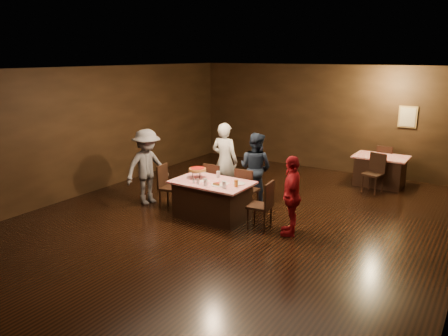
{
  "coord_description": "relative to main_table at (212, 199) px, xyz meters",
  "views": [
    {
      "loc": [
        4.26,
        -7.06,
        3.26
      ],
      "look_at": [
        -0.42,
        0.25,
        1.0
      ],
      "focal_mm": 35.0,
      "sensor_mm": 36.0,
      "label": 1
    }
  ],
  "objects": [
    {
      "name": "napkin_left",
      "position": [
        -0.15,
        -0.05,
        0.39
      ],
      "size": [
        0.21,
        0.21,
        0.01
      ],
      "primitive_type": "cube",
      "rotation": [
        0.0,
        0.0,
        -0.35
      ],
      "color": "white",
      "rests_on": "main_table"
    },
    {
      "name": "chair_end_left",
      "position": [
        -1.1,
        -0.0,
        0.09
      ],
      "size": [
        0.49,
        0.49,
        0.95
      ],
      "primitive_type": "cube",
      "rotation": [
        0.0,
        0.0,
        1.75
      ],
      "color": "black",
      "rests_on": "ground"
    },
    {
      "name": "diner_navy_hoodie",
      "position": [
        0.3,
        1.28,
        0.42
      ],
      "size": [
        0.82,
        0.65,
        1.61
      ],
      "primitive_type": "imported",
      "rotation": [
        0.0,
        0.0,
        3.09
      ],
      "color": "#172132",
      "rests_on": "ground"
    },
    {
      "name": "glass_front_right",
      "position": [
        0.45,
        -0.25,
        0.46
      ],
      "size": [
        0.08,
        0.08,
        0.14
      ],
      "primitive_type": "cylinder",
      "color": "silver",
      "rests_on": "main_table"
    },
    {
      "name": "room",
      "position": [
        0.52,
        0.06,
        1.75
      ],
      "size": [
        10.0,
        10.04,
        3.02
      ],
      "color": "black",
      "rests_on": "ground"
    },
    {
      "name": "chair_end_right",
      "position": [
        1.1,
        -0.0,
        0.09
      ],
      "size": [
        0.46,
        0.46,
        0.95
      ],
      "primitive_type": "cube",
      "rotation": [
        0.0,
        0.0,
        -1.47
      ],
      "color": "black",
      "rests_on": "ground"
    },
    {
      "name": "glass_back",
      "position": [
        -0.05,
        0.3,
        0.46
      ],
      "size": [
        0.08,
        0.08,
        0.14
      ],
      "primitive_type": "cylinder",
      "color": "silver",
      "rests_on": "main_table"
    },
    {
      "name": "chair_back_near",
      "position": [
        2.33,
        3.51,
        0.09
      ],
      "size": [
        0.51,
        0.51,
        0.95
      ],
      "primitive_type": "cube",
      "rotation": [
        0.0,
        0.0,
        -0.24
      ],
      "color": "black",
      "rests_on": "ground"
    },
    {
      "name": "main_table",
      "position": [
        0.0,
        0.0,
        0.0
      ],
      "size": [
        1.6,
        1.0,
        0.77
      ],
      "primitive_type": "cube",
      "color": "#AA0B1A",
      "rests_on": "ground"
    },
    {
      "name": "glass_front_left",
      "position": [
        0.05,
        -0.3,
        0.46
      ],
      "size": [
        0.08,
        0.08,
        0.14
      ],
      "primitive_type": "cylinder",
      "color": "silver",
      "rests_on": "main_table"
    },
    {
      "name": "chair_far_right",
      "position": [
        0.4,
        0.75,
        0.09
      ],
      "size": [
        0.45,
        0.45,
        0.95
      ],
      "primitive_type": "cube",
      "rotation": [
        0.0,
        0.0,
        3.22
      ],
      "color": "black",
      "rests_on": "ground"
    },
    {
      "name": "chair_far_left",
      "position": [
        -0.4,
        0.75,
        0.09
      ],
      "size": [
        0.42,
        0.42,
        0.95
      ],
      "primitive_type": "cube",
      "rotation": [
        0.0,
        0.0,
        3.14
      ],
      "color": "black",
      "rests_on": "ground"
    },
    {
      "name": "diner_grey_knit",
      "position": [
        -1.72,
        -0.04,
        0.46
      ],
      "size": [
        0.86,
        1.21,
        1.69
      ],
      "primitive_type": "imported",
      "rotation": [
        0.0,
        0.0,
        1.34
      ],
      "color": "slate",
      "rests_on": "ground"
    },
    {
      "name": "chair_back_far",
      "position": [
        2.33,
        4.81,
        0.09
      ],
      "size": [
        0.46,
        0.46,
        0.95
      ],
      "primitive_type": "cube",
      "rotation": [
        0.0,
        0.0,
        3.04
      ],
      "color": "black",
      "rests_on": "ground"
    },
    {
      "name": "diner_white_jacket",
      "position": [
        -0.47,
        1.22,
        0.5
      ],
      "size": [
        0.67,
        0.46,
        1.78
      ],
      "primitive_type": "imported",
      "rotation": [
        0.0,
        0.0,
        3.2
      ],
      "color": "silver",
      "rests_on": "ground"
    },
    {
      "name": "condiments",
      "position": [
        -0.18,
        -0.28,
        0.43
      ],
      "size": [
        0.17,
        0.1,
        0.09
      ],
      "color": "silver",
      "rests_on": "main_table"
    },
    {
      "name": "diner_red_shirt",
      "position": [
        1.72,
        0.07,
        0.37
      ],
      "size": [
        0.68,
        0.96,
        1.51
      ],
      "primitive_type": "imported",
      "rotation": [
        0.0,
        0.0,
        -1.17
      ],
      "color": "maroon",
      "rests_on": "ground"
    },
    {
      "name": "plate_empty",
      "position": [
        0.55,
        0.15,
        0.39
      ],
      "size": [
        0.25,
        0.25,
        0.01
      ],
      "primitive_type": "cylinder",
      "color": "white",
      "rests_on": "main_table"
    },
    {
      "name": "glass_amber",
      "position": [
        0.6,
        -0.05,
        0.46
      ],
      "size": [
        0.08,
        0.08,
        0.14
      ],
      "primitive_type": "cylinder",
      "color": "#BF7F26",
      "rests_on": "main_table"
    },
    {
      "name": "napkin_center",
      "position": [
        0.3,
        -0.0,
        0.39
      ],
      "size": [
        0.19,
        0.19,
        0.01
      ],
      "primitive_type": "cube",
      "rotation": [
        0.0,
        0.0,
        0.21
      ],
      "color": "white",
      "rests_on": "main_table"
    },
    {
      "name": "plate_with_slice",
      "position": [
        0.25,
        -0.18,
        0.41
      ],
      "size": [
        0.25,
        0.25,
        0.06
      ],
      "color": "white",
      "rests_on": "main_table"
    },
    {
      "name": "back_table",
      "position": [
        2.33,
        4.21,
        0.0
      ],
      "size": [
        1.3,
        0.9,
        0.77
      ],
      "primitive_type": "cube",
      "color": "#B40D0C",
      "rests_on": "ground"
    },
    {
      "name": "pizza_stand",
      "position": [
        -0.4,
        0.05,
        0.57
      ],
      "size": [
        0.38,
        0.38,
        0.22
      ],
      "color": "black",
      "rests_on": "main_table"
    }
  ]
}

